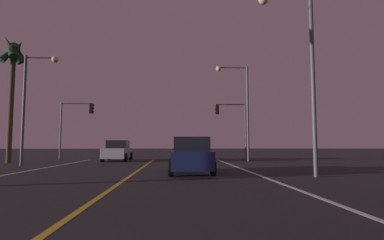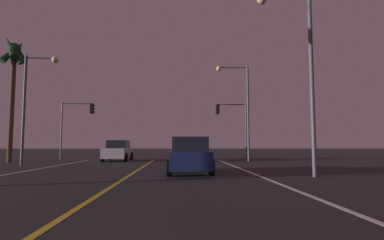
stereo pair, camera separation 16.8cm
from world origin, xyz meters
name	(u,v)px [view 1 (the left image)]	position (x,y,z in m)	size (l,w,h in m)	color
lane_edge_right	(277,182)	(5.64, 10.21, 0.00)	(0.16, 32.43, 0.01)	silver
lane_center_divider	(120,183)	(0.00, 10.21, 0.00)	(0.16, 32.43, 0.01)	gold
car_oncoming	(118,151)	(-2.87, 24.70, 0.82)	(2.02, 4.30, 1.70)	black
car_ahead_far	(187,151)	(2.85, 24.95, 0.82)	(2.02, 4.30, 1.70)	black
car_lead_same_lane	(191,156)	(2.67, 13.58, 0.82)	(2.02, 4.30, 1.70)	black
traffic_light_near_right	(230,118)	(6.98, 26.93, 3.80)	(2.96, 0.36, 5.11)	#4C4C51
traffic_light_near_left	(77,117)	(-6.96, 26.93, 3.81)	(2.99, 0.36, 5.12)	#4C4C51
street_lamp_right_near	(300,59)	(7.28, 11.74, 5.04)	(2.41, 0.44, 7.90)	#4C4C51
street_lamp_left_mid	(33,94)	(-7.31, 19.09, 4.62)	(2.17, 0.44, 7.16)	#4C4C51
street_lamp_right_far	(240,100)	(7.20, 23.67, 5.04)	(2.70, 0.44, 7.86)	#4C4C51
palm_tree_left_mid	(13,62)	(-10.48, 22.52, 7.59)	(2.00, 2.05, 9.68)	#473826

